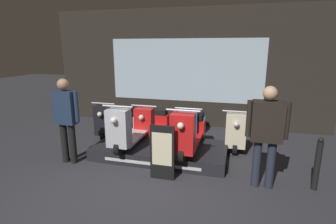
{
  "coord_description": "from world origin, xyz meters",
  "views": [
    {
      "loc": [
        1.45,
        -3.19,
        2.18
      ],
      "look_at": [
        -0.0,
        2.17,
        0.79
      ],
      "focal_mm": 28.0,
      "sensor_mm": 36.0,
      "label": 1
    }
  ],
  "objects": [
    {
      "name": "scooter_backrow_2",
      "position": [
        0.47,
        2.67,
        0.35
      ],
      "size": [
        0.58,
        1.72,
        0.93
      ],
      "color": "black",
      "rests_on": "ground_plane"
    },
    {
      "name": "scooter_display_left",
      "position": [
        -0.59,
        1.52,
        0.59
      ],
      "size": [
        0.58,
        1.72,
        0.93
      ],
      "color": "black",
      "rests_on": "display_platform"
    },
    {
      "name": "scooter_backrow_3",
      "position": [
        1.46,
        2.67,
        0.35
      ],
      "size": [
        0.58,
        1.72,
        0.93
      ],
      "color": "black",
      "rests_on": "ground_plane"
    },
    {
      "name": "scooter_display_right",
      "position": [
        0.59,
        1.52,
        0.59
      ],
      "size": [
        0.58,
        1.72,
        0.93
      ],
      "color": "black",
      "rests_on": "display_platform"
    },
    {
      "name": "scooter_backrow_1",
      "position": [
        -0.53,
        2.67,
        0.35
      ],
      "size": [
        0.58,
        1.72,
        0.93
      ],
      "color": "black",
      "rests_on": "ground_plane"
    },
    {
      "name": "shop_wall_back",
      "position": [
        0.0,
        3.97,
        1.6
      ],
      "size": [
        7.69,
        0.09,
        3.2
      ],
      "color": "#28231E",
      "rests_on": "ground_plane"
    },
    {
      "name": "scooter_backrow_0",
      "position": [
        -1.52,
        2.67,
        0.35
      ],
      "size": [
        0.58,
        1.72,
        0.93
      ],
      "color": "black",
      "rests_on": "ground_plane"
    },
    {
      "name": "person_right_browsing",
      "position": [
        1.91,
        0.86,
        0.97
      ],
      "size": [
        0.62,
        0.26,
        1.63
      ],
      "color": "#232838",
      "rests_on": "ground_plane"
    },
    {
      "name": "street_bollard",
      "position": [
        2.7,
        0.99,
        0.43
      ],
      "size": [
        0.09,
        0.09,
        0.86
      ],
      "color": "black",
      "rests_on": "ground_plane"
    },
    {
      "name": "person_left_browsing",
      "position": [
        -1.62,
        0.86,
        0.94
      ],
      "size": [
        0.56,
        0.22,
        1.63
      ],
      "color": "black",
      "rests_on": "ground_plane"
    },
    {
      "name": "display_platform",
      "position": [
        -0.0,
        1.6,
        0.12
      ],
      "size": [
        2.64,
        1.26,
        0.24
      ],
      "color": "black",
      "rests_on": "ground_plane"
    },
    {
      "name": "price_sign_board",
      "position": [
        0.3,
        0.69,
        0.48
      ],
      "size": [
        0.41,
        0.04,
        0.94
      ],
      "color": "black",
      "rests_on": "ground_plane"
    },
    {
      "name": "ground_plane",
      "position": [
        0.0,
        0.0,
        0.0
      ],
      "size": [
        30.0,
        30.0,
        0.0
      ],
      "primitive_type": "plane",
      "color": "#2D2D33"
    }
  ]
}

